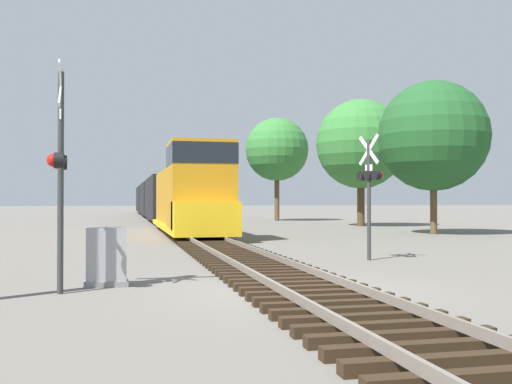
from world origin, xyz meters
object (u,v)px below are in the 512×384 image
(crossing_signal_far, at_px, (370,182))
(tree_mid_background, at_px, (361,144))
(freight_train, at_px, (159,199))
(tree_far_right, at_px, (433,136))
(relay_cabinet, at_px, (107,257))
(tree_deep_background, at_px, (277,150))
(crossing_signal_near, at_px, (59,166))

(crossing_signal_far, distance_m, tree_mid_background, 24.86)
(freight_train, bearing_deg, tree_far_right, -65.29)
(freight_train, relative_size, tree_far_right, 8.17)
(freight_train, distance_m, relay_cabinet, 44.98)
(tree_mid_background, height_order, tree_deep_background, tree_deep_background)
(freight_train, height_order, tree_deep_background, tree_deep_background)
(freight_train, distance_m, crossing_signal_far, 40.98)
(tree_far_right, height_order, tree_deep_background, tree_deep_background)
(freight_train, relative_size, crossing_signal_near, 15.05)
(relay_cabinet, height_order, tree_far_right, tree_far_right)
(freight_train, xyz_separation_m, crossing_signal_far, (3.94, -40.79, 0.44))
(tree_deep_background, bearing_deg, tree_mid_background, -76.32)
(freight_train, bearing_deg, crossing_signal_far, -84.48)
(freight_train, distance_m, tree_mid_background, 22.62)
(relay_cabinet, height_order, tree_deep_background, tree_deep_background)
(crossing_signal_far, bearing_deg, tree_deep_background, -25.86)
(relay_cabinet, height_order, tree_mid_background, tree_mid_background)
(relay_cabinet, bearing_deg, freight_train, 85.12)
(crossing_signal_near, bearing_deg, tree_deep_background, 158.80)
(freight_train, bearing_deg, tree_mid_background, -53.75)
(crossing_signal_far, relative_size, tree_deep_background, 0.41)
(relay_cabinet, distance_m, tree_mid_background, 32.19)
(crossing_signal_far, bearing_deg, relay_cabinet, 101.54)
(relay_cabinet, xyz_separation_m, tree_mid_background, (17.00, 26.82, 5.25))
(freight_train, bearing_deg, crossing_signal_near, -95.89)
(relay_cabinet, relative_size, tree_deep_background, 0.14)
(tree_mid_background, xyz_separation_m, tree_deep_background, (-2.98, 12.25, 0.57))
(tree_far_right, bearing_deg, freight_train, 114.71)
(relay_cabinet, xyz_separation_m, tree_far_right, (16.88, 16.42, 4.72))
(tree_far_right, relative_size, tree_mid_background, 0.92)
(freight_train, xyz_separation_m, relay_cabinet, (-3.82, -44.79, -1.34))
(crossing_signal_near, xyz_separation_m, tree_mid_background, (17.89, 27.68, 3.35))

